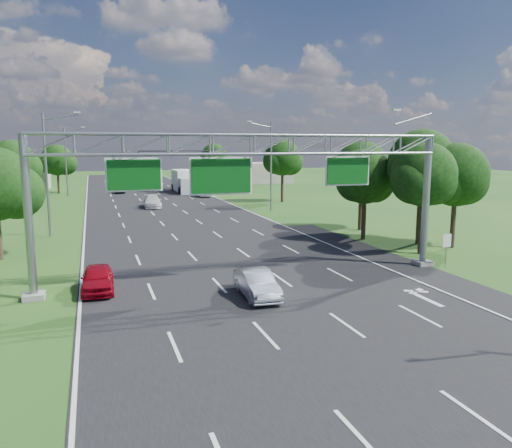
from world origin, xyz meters
name	(u,v)px	position (x,y,z in m)	size (l,w,h in m)	color
ground	(188,229)	(0.00, 30.00, 0.00)	(220.00, 220.00, 0.00)	#1A4B16
road	(188,229)	(0.00, 30.00, 0.00)	(18.00, 180.00, 0.02)	black
road_flare	(387,260)	(10.20, 14.00, 0.00)	(3.00, 30.00, 0.02)	black
sign_gantry	(254,156)	(0.33, 12.00, 6.89)	(23.50, 1.00, 9.56)	gray
regulatory_sign	(447,244)	(12.40, 10.98, 1.51)	(0.60, 0.08, 2.10)	gray
traffic_signal	(193,160)	(7.48, 65.00, 5.17)	(12.21, 0.24, 7.00)	black
streetlight_l_near	(49,169)	(-11.30, 30.00, 5.58)	(2.97, 0.22, 10.16)	gray
streetlight_l_far	(67,158)	(-11.30, 65.00, 5.58)	(2.97, 0.22, 10.16)	gray
streetlight_r_mid	(269,162)	(11.30, 40.00, 5.58)	(2.97, 0.22, 10.16)	gray
tree_cluster_right	(404,173)	(14.80, 19.19, 5.31)	(9.91, 14.60, 8.68)	#2D2116
tree_verge_lb	(13,165)	(-15.92, 45.04, 5.41)	(5.76, 4.80, 8.06)	#2D2116
tree_verge_lc	(58,161)	(-12.92, 70.04, 4.98)	(5.76, 4.80, 7.62)	#2D2116
tree_verge_rd	(283,159)	(16.08, 48.04, 5.63)	(5.76, 4.80, 8.28)	#2D2116
tree_verge_re	(215,158)	(14.08, 78.04, 5.20)	(5.76, 4.80, 7.84)	#2D2116
building_left	(3,176)	(-22.00, 78.00, 2.50)	(14.00, 10.00, 5.00)	gray
building_right	(258,173)	(24.00, 82.00, 2.00)	(12.00, 9.00, 4.00)	gray
red_coupe	(98,278)	(-8.00, 12.43, 0.68)	(1.61, 3.99, 1.36)	maroon
silver_sedan	(257,284)	(-0.52, 8.94, 0.67)	(1.43, 4.10, 1.35)	#B6B9C3
car_queue_a	(152,202)	(-1.17, 47.17, 0.73)	(2.03, 5.00, 1.45)	silver
car_queue_b	(148,187)	(0.76, 70.70, 0.67)	(2.22, 4.81, 1.34)	black
car_queue_c	(120,189)	(-3.91, 67.30, 0.64)	(1.51, 3.74, 1.27)	black
car_queue_d	(204,192)	(7.53, 58.14, 0.74)	(1.57, 4.49, 1.48)	#BABABA
box_truck	(184,182)	(6.06, 66.22, 1.69)	(2.85, 9.30, 3.53)	white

